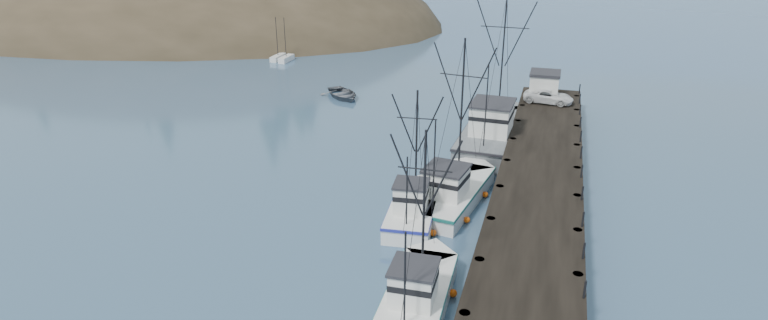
% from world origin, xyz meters
% --- Properties ---
extents(ground, '(400.00, 400.00, 0.00)m').
position_xyz_m(ground, '(0.00, 0.00, 0.00)').
color(ground, '#314E6E').
rests_on(ground, ground).
extents(pier, '(6.00, 44.00, 2.00)m').
position_xyz_m(pier, '(14.00, 16.00, 1.69)').
color(pier, black).
rests_on(pier, ground).
extents(headland, '(134.80, 78.00, 51.00)m').
position_xyz_m(headland, '(-74.95, 78.61, -4.55)').
color(headland, '#382D1E').
rests_on(headland, ground).
extents(moored_sailboats, '(21.98, 18.25, 6.35)m').
position_xyz_m(moored_sailboats, '(-34.14, 57.49, 0.33)').
color(moored_sailboats, white).
rests_on(moored_sailboats, ground).
extents(trawler_near, '(3.42, 9.71, 10.08)m').
position_xyz_m(trawler_near, '(8.53, -1.36, 0.82)').
color(trawler_near, white).
rests_on(trawler_near, ground).
extents(trawler_mid, '(3.78, 9.14, 9.32)m').
position_xyz_m(trawler_mid, '(5.88, 8.26, 0.82)').
color(trawler_mid, white).
rests_on(trawler_mid, ground).
extents(trawler_far, '(5.35, 12.05, 12.14)m').
position_xyz_m(trawler_far, '(7.97, 11.82, 0.82)').
color(trawler_far, white).
rests_on(trawler_far, ground).
extents(work_vessel, '(5.49, 16.32, 13.55)m').
position_xyz_m(work_vessel, '(9.45, 24.71, 1.23)').
color(work_vessel, slate).
rests_on(work_vessel, ground).
extents(pier_shed, '(3.00, 3.20, 2.80)m').
position_xyz_m(pier_shed, '(13.25, 34.00, 3.42)').
color(pier_shed, silver).
rests_on(pier_shed, pier).
extents(pickup_truck, '(5.09, 2.84, 1.35)m').
position_xyz_m(pickup_truck, '(13.81, 32.48, 2.67)').
color(pickup_truck, silver).
rests_on(pickup_truck, pier).
extents(motorboat, '(6.95, 7.05, 1.20)m').
position_xyz_m(motorboat, '(-9.09, 34.82, 0.00)').
color(motorboat, '#575A61').
rests_on(motorboat, ground).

